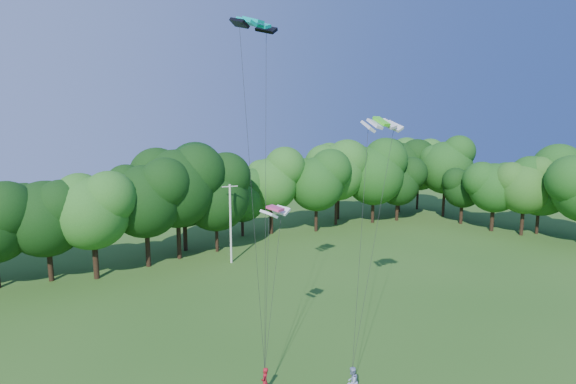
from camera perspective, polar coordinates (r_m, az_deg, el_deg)
utility_pole at (r=49.35m, az=-7.31°, el=-3.94°), size 1.72×0.46×8.74m
kite_flyer_left at (r=27.84m, az=-2.96°, el=-22.92°), size 0.73×0.70×1.68m
kite_flyer_right at (r=27.96m, az=8.13°, el=-22.76°), size 0.99×0.84×1.76m
kite_teal at (r=28.39m, az=-4.44°, el=20.94°), size 3.17×2.07×0.55m
kite_green at (r=29.75m, az=11.78°, el=8.78°), size 2.81×1.45×0.65m
kite_pink at (r=27.00m, az=-1.63°, el=-2.08°), size 2.16×1.57×0.30m
tree_back_center at (r=54.27m, az=-13.18°, el=1.44°), size 9.39×9.39×13.66m
tree_back_east at (r=70.58m, az=6.42°, el=3.00°), size 8.89×8.89×12.94m
tree_flank_east at (r=68.07m, az=27.89°, el=0.74°), size 7.57×7.57×11.01m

